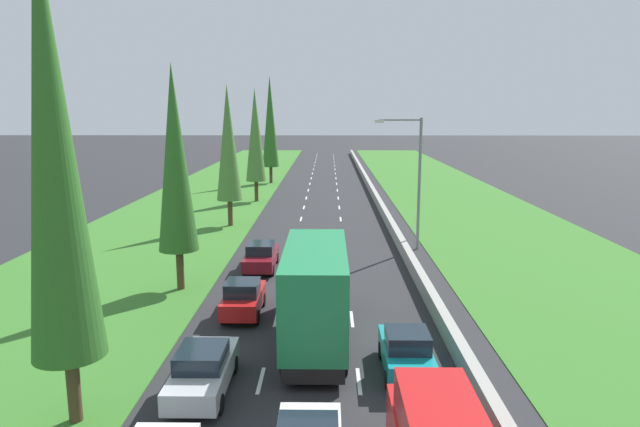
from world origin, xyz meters
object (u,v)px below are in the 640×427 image
object	(u,v)px
poplar_tree_second	(175,159)
street_light_mast	(414,174)
green_box_truck_centre_lane	(316,290)
poplar_tree_nearest	(53,147)
poplar_tree_fifth	(270,122)
poplar_tree_fourth	(255,136)
teal_hatchback_right_lane	(406,352)
poplar_tree_third	(228,144)
maroon_sedan_left_lane	(261,256)
red_hatchback_left_lane	(243,298)
silver_sedan_left_lane	(203,370)

from	to	relation	value
poplar_tree_second	street_light_mast	bearing A→B (deg)	33.53
green_box_truck_centre_lane	poplar_tree_nearest	world-z (taller)	poplar_tree_nearest
green_box_truck_centre_lane	poplar_tree_fifth	world-z (taller)	poplar_tree_fifth
poplar_tree_fourth	teal_hatchback_right_lane	bearing A→B (deg)	-75.06
poplar_tree_third	poplar_tree_fifth	distance (m)	27.64
maroon_sedan_left_lane	poplar_tree_fourth	bearing A→B (deg)	97.82
teal_hatchback_right_lane	poplar_tree_fourth	bearing A→B (deg)	104.94
poplar_tree_third	poplar_tree_fifth	bearing A→B (deg)	88.76
red_hatchback_left_lane	poplar_tree_fifth	xyz separation A→B (m)	(-3.55, 48.09, 7.15)
green_box_truck_centre_lane	red_hatchback_left_lane	bearing A→B (deg)	140.23
red_hatchback_left_lane	poplar_tree_fourth	size ratio (longest dim) A/B	0.33
poplar_tree_nearest	poplar_tree_third	xyz separation A→B (m)	(-0.32, 29.70, -1.66)
teal_hatchback_right_lane	poplar_tree_nearest	distance (m)	13.54
poplar_tree_second	teal_hatchback_right_lane	bearing A→B (deg)	-41.74
poplar_tree_third	poplar_tree_fifth	size ratio (longest dim) A/B	0.83
green_box_truck_centre_lane	poplar_tree_second	xyz separation A→B (m)	(-7.40, 6.64, 4.81)
silver_sedan_left_lane	street_light_mast	xyz separation A→B (m)	(10.10, 20.20, 4.42)
poplar_tree_second	poplar_tree_fifth	xyz separation A→B (m)	(0.39, 44.33, 0.99)
poplar_tree_nearest	street_light_mast	size ratio (longest dim) A/B	1.65
teal_hatchback_right_lane	poplar_tree_fourth	world-z (taller)	poplar_tree_fourth
silver_sedan_left_lane	teal_hatchback_right_lane	bearing A→B (deg)	11.80
green_box_truck_centre_lane	teal_hatchback_right_lane	size ratio (longest dim) A/B	2.41
green_box_truck_centre_lane	maroon_sedan_left_lane	world-z (taller)	green_box_truck_centre_lane
green_box_truck_centre_lane	maroon_sedan_left_lane	size ratio (longest dim) A/B	2.09
poplar_tree_second	street_light_mast	size ratio (longest dim) A/B	1.32
silver_sedan_left_lane	street_light_mast	size ratio (longest dim) A/B	0.50
maroon_sedan_left_lane	red_hatchback_left_lane	bearing A→B (deg)	-89.36
red_hatchback_left_lane	maroon_sedan_left_lane	world-z (taller)	red_hatchback_left_lane
red_hatchback_left_lane	teal_hatchback_right_lane	bearing A→B (deg)	-40.59
poplar_tree_fifth	poplar_tree_third	bearing A→B (deg)	-91.24
poplar_tree_fourth	street_light_mast	xyz separation A→B (m)	(13.38, -20.19, -1.67)
silver_sedan_left_lane	street_light_mast	bearing A→B (deg)	63.44
green_box_truck_centre_lane	poplar_tree_fourth	world-z (taller)	poplar_tree_fourth
poplar_tree_third	poplar_tree_second	bearing A→B (deg)	-89.29
poplar_tree_fourth	poplar_tree_fifth	distance (m)	15.06
red_hatchback_left_lane	poplar_tree_third	distance (m)	21.74
poplar_tree_nearest	poplar_tree_fourth	xyz separation A→B (m)	(0.27, 42.28, -1.58)
street_light_mast	green_box_truck_centre_lane	bearing A→B (deg)	-111.98
poplar_tree_fourth	street_light_mast	world-z (taller)	poplar_tree_fourth
green_box_truck_centre_lane	poplar_tree_fourth	distance (m)	36.93
poplar_tree_nearest	poplar_tree_fifth	distance (m)	57.31
silver_sedan_left_lane	poplar_tree_fifth	bearing A→B (deg)	93.38
silver_sedan_left_lane	poplar_tree_nearest	distance (m)	8.66
green_box_truck_centre_lane	poplar_tree_nearest	xyz separation A→B (m)	(-7.29, -6.33, 6.30)
silver_sedan_left_lane	poplar_tree_fifth	xyz separation A→B (m)	(-3.27, 55.41, 7.17)
teal_hatchback_right_lane	maroon_sedan_left_lane	bearing A→B (deg)	116.98
poplar_tree_third	red_hatchback_left_lane	bearing A→B (deg)	-78.55
red_hatchback_left_lane	poplar_tree_fifth	bearing A→B (deg)	94.22
red_hatchback_left_lane	poplar_tree_fifth	distance (m)	48.75
silver_sedan_left_lane	red_hatchback_left_lane	xyz separation A→B (m)	(0.28, 7.33, 0.02)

